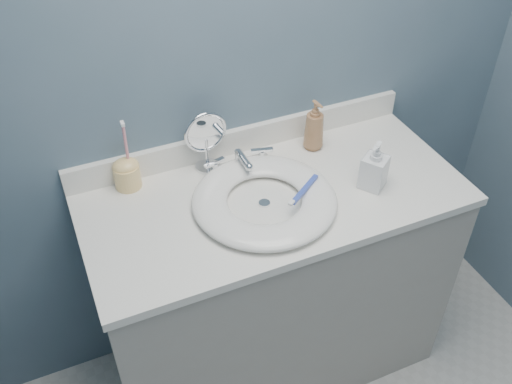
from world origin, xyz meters
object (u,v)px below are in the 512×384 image
soap_bottle_amber (314,125)px  toothbrush_holder (127,172)px  makeup_mirror (206,139)px  soap_bottle_clear (375,165)px

soap_bottle_amber → toothbrush_holder: 0.65m
toothbrush_holder → makeup_mirror: bearing=-2.2°
makeup_mirror → soap_bottle_clear: (0.45, -0.30, -0.03)m
soap_bottle_amber → makeup_mirror: bearing=167.7°
soap_bottle_clear → makeup_mirror: bearing=-159.3°
toothbrush_holder → soap_bottle_clear: bearing=-23.5°
soap_bottle_amber → toothbrush_holder: (-0.64, 0.05, -0.04)m
makeup_mirror → soap_bottle_amber: makeup_mirror is taller
makeup_mirror → soap_bottle_clear: size_ratio=1.30×
makeup_mirror → soap_bottle_amber: 0.38m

